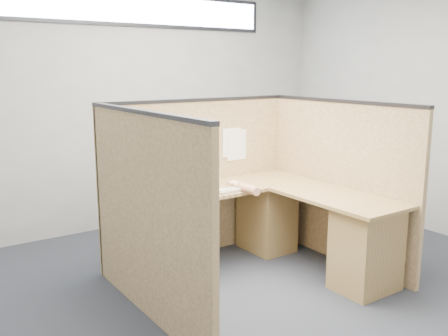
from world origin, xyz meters
TOP-DOWN VIEW (x-y plane):
  - floor at (0.00, 0.00)m, footprint 5.00×5.00m
  - wall_back at (0.00, 2.25)m, footprint 5.00×0.00m
  - wall_right at (2.50, 0.00)m, footprint 0.00×4.50m
  - clerestory_window at (0.00, 2.23)m, footprint 3.30×0.04m
  - cubicle_partitions at (0.00, 0.43)m, footprint 2.06×1.83m
  - l_desk at (0.18, 0.29)m, footprint 1.95×1.75m
  - laptop at (-0.68, 0.86)m, footprint 0.34×0.35m
  - keyboard at (0.06, 0.48)m, footprint 0.40×0.15m
  - mouse at (0.09, 0.54)m, footprint 0.12×0.08m
  - hand_forearm at (0.10, 0.40)m, footprint 0.11×0.40m
  - blue_poster at (-0.88, 0.97)m, footprint 0.19×0.01m
  - american_flag at (-0.45, 0.96)m, footprint 0.19×0.01m
  - file_holder at (-0.16, 0.94)m, footprint 0.23×0.05m
  - paper_left at (0.37, 0.97)m, footprint 0.22×0.01m
  - paper_right at (0.43, 0.97)m, footprint 0.24×0.02m

SIDE VIEW (x-z plane):
  - floor at x=0.00m, z-range 0.00..0.00m
  - l_desk at x=0.18m, z-range 0.03..0.76m
  - keyboard at x=0.06m, z-range 0.73..0.76m
  - mouse at x=0.09m, z-range 0.73..0.78m
  - cubicle_partitions at x=0.00m, z-range 0.00..1.53m
  - hand_forearm at x=0.10m, z-range 0.73..0.81m
  - laptop at x=-0.68m, z-range 0.68..0.88m
  - paper_right at x=0.43m, z-range 0.90..1.20m
  - paper_left at x=0.37m, z-range 0.94..1.22m
  - file_holder at x=-0.16m, z-range 0.94..1.24m
  - american_flag at x=-0.45m, z-range 1.02..1.34m
  - blue_poster at x=-0.88m, z-range 1.14..1.39m
  - wall_back at x=0.00m, z-range -1.10..3.90m
  - wall_right at x=2.50m, z-range -0.85..3.65m
  - clerestory_window at x=0.00m, z-range 2.26..2.64m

